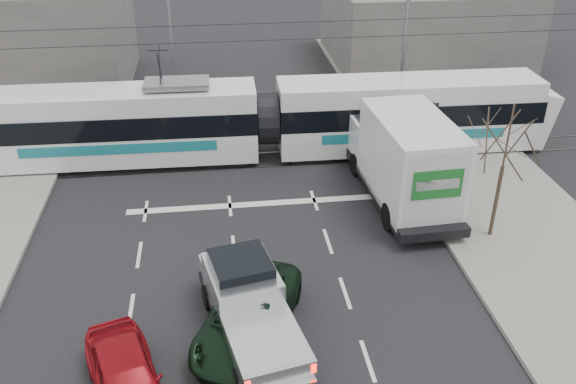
{
  "coord_description": "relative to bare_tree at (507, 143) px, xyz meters",
  "views": [
    {
      "loc": [
        -2.07,
        -15.06,
        12.22
      ],
      "look_at": [
        0.32,
        3.61,
        1.8
      ],
      "focal_mm": 38.0,
      "sensor_mm": 36.0,
      "label": 1
    }
  ],
  "objects": [
    {
      "name": "box_truck",
      "position": [
        -2.46,
        3.07,
        -1.94
      ],
      "size": [
        2.95,
        7.63,
        3.75
      ],
      "rotation": [
        0.0,
        0.0,
        0.05
      ],
      "color": "black",
      "rests_on": "ground"
    },
    {
      "name": "rails",
      "position": [
        -7.6,
        7.5,
        -3.78
      ],
      "size": [
        60.0,
        1.6,
        0.03
      ],
      "primitive_type": "cube",
      "color": "#33302D",
      "rests_on": "ground"
    },
    {
      "name": "catenary",
      "position": [
        -7.6,
        7.5,
        0.09
      ],
      "size": [
        60.0,
        0.2,
        7.0
      ],
      "color": "black",
      "rests_on": "ground"
    },
    {
      "name": "tram",
      "position": [
        -7.39,
        7.94,
        -1.98
      ],
      "size": [
        24.99,
        3.02,
        5.09
      ],
      "rotation": [
        0.0,
        0.0,
        -0.02
      ],
      "color": "white",
      "rests_on": "ground"
    },
    {
      "name": "red_car",
      "position": [
        -12.3,
        -6.01,
        -3.09
      ],
      "size": [
        2.84,
        4.43,
        1.4
      ],
      "primitive_type": "imported",
      "rotation": [
        0.0,
        0.0,
        0.31
      ],
      "color": "maroon",
      "rests_on": "ground"
    },
    {
      "name": "silver_pickup",
      "position": [
        -9.05,
        -3.85,
        -2.77
      ],
      "size": [
        3.04,
        5.94,
        2.06
      ],
      "rotation": [
        0.0,
        0.0,
        0.2
      ],
      "color": "black",
      "rests_on": "ground"
    },
    {
      "name": "building_left",
      "position": [
        -21.6,
        19.5,
        -0.79
      ],
      "size": [
        14.0,
        10.0,
        6.0
      ],
      "primitive_type": "cube",
      "color": "slate",
      "rests_on": "ground"
    },
    {
      "name": "street_lamp_near",
      "position": [
        -0.29,
        11.5,
        1.32
      ],
      "size": [
        2.38,
        0.25,
        9.0
      ],
      "color": "slate",
      "rests_on": "ground"
    },
    {
      "name": "sidewalk_right",
      "position": [
        1.4,
        -2.5,
        -3.72
      ],
      "size": [
        6.0,
        60.0,
        0.15
      ],
      "primitive_type": "cube",
      "color": "gray",
      "rests_on": "ground"
    },
    {
      "name": "ground",
      "position": [
        -7.6,
        -2.5,
        -3.79
      ],
      "size": [
        120.0,
        120.0,
        0.0
      ],
      "primitive_type": "plane",
      "color": "black",
      "rests_on": "ground"
    },
    {
      "name": "building_right",
      "position": [
        4.4,
        21.5,
        -1.29
      ],
      "size": [
        12.0,
        10.0,
        5.0
      ],
      "primitive_type": "cube",
      "color": "slate",
      "rests_on": "ground"
    },
    {
      "name": "green_car",
      "position": [
        -9.08,
        -4.03,
        -3.1
      ],
      "size": [
        3.84,
        5.46,
        1.38
      ],
      "primitive_type": "imported",
      "rotation": [
        0.0,
        0.0,
        -0.35
      ],
      "color": "black",
      "rests_on": "ground"
    },
    {
      "name": "street_lamp_far",
      "position": [
        -11.79,
        13.5,
        1.32
      ],
      "size": [
        2.38,
        0.25,
        9.0
      ],
      "color": "slate",
      "rests_on": "ground"
    },
    {
      "name": "navy_pickup",
      "position": [
        -2.19,
        4.82,
        -2.72
      ],
      "size": [
        3.26,
        5.48,
        2.18
      ],
      "rotation": [
        0.0,
        0.0,
        0.28
      ],
      "color": "black",
      "rests_on": "ground"
    },
    {
      "name": "bare_tree",
      "position": [
        0.0,
        0.0,
        0.0
      ],
      "size": [
        2.4,
        2.4,
        5.0
      ],
      "color": "#47382B",
      "rests_on": "ground"
    },
    {
      "name": "traffic_signal",
      "position": [
        -1.13,
        4.0,
        -1.05
      ],
      "size": [
        0.44,
        0.44,
        3.6
      ],
      "color": "black",
      "rests_on": "ground"
    }
  ]
}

